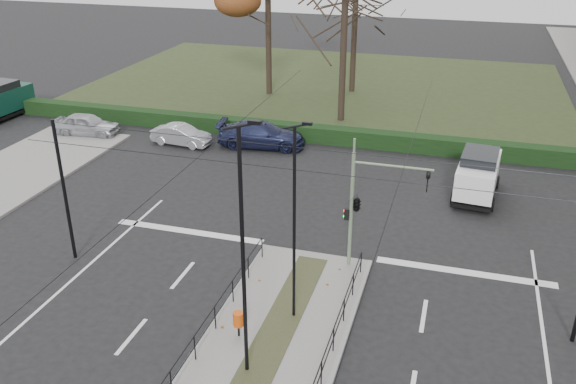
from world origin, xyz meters
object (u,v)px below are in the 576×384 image
(litter_bin, at_px, (238,319))
(white_van, at_px, (478,173))
(streetlamp_median_near, at_px, (244,254))
(parked_car_third, at_px, (261,135))
(parked_car_first, at_px, (87,125))
(traffic_light, at_px, (359,202))
(streetlamp_median_far, at_px, (295,224))
(parked_car_second, at_px, (181,135))

(litter_bin, height_order, white_van, white_van)
(streetlamp_median_near, bearing_deg, parked_car_third, 107.52)
(litter_bin, distance_m, parked_car_first, 23.54)
(traffic_light, relative_size, parked_car_third, 0.91)
(traffic_light, height_order, parked_car_first, traffic_light)
(litter_bin, bearing_deg, white_van, 62.17)
(traffic_light, distance_m, parked_car_first, 22.58)
(traffic_light, bearing_deg, parked_car_third, 123.69)
(litter_bin, relative_size, white_van, 0.20)
(traffic_light, distance_m, streetlamp_median_far, 4.31)
(parked_car_first, relative_size, parked_car_third, 0.79)
(traffic_light, relative_size, parked_car_second, 1.28)
(parked_car_second, distance_m, white_van, 17.73)
(parked_car_first, xyz_separation_m, white_van, (24.10, -2.53, 0.52))
(streetlamp_median_near, height_order, parked_car_first, streetlamp_median_near)
(streetlamp_median_near, distance_m, streetlamp_median_far, 3.20)
(parked_car_first, bearing_deg, parked_car_second, -95.19)
(streetlamp_median_near, xyz_separation_m, parked_car_second, (-10.93, 18.23, -3.66))
(traffic_light, height_order, streetlamp_median_far, streetlamp_median_far)
(parked_car_first, xyz_separation_m, parked_car_second, (6.59, 0.12, -0.10))
(parked_car_first, bearing_deg, litter_bin, -141.14)
(parked_car_third, bearing_deg, traffic_light, -153.01)
(traffic_light, height_order, litter_bin, traffic_light)
(traffic_light, relative_size, parked_car_first, 1.14)
(traffic_light, relative_size, litter_bin, 5.21)
(streetlamp_median_near, xyz_separation_m, streetlamp_median_far, (0.62, 3.10, -0.49))
(litter_bin, distance_m, parked_car_third, 18.58)
(parked_car_second, height_order, white_van, white_van)
(streetlamp_median_near, relative_size, parked_car_first, 1.93)
(parked_car_first, height_order, parked_car_third, parked_car_third)
(litter_bin, relative_size, parked_car_first, 0.22)
(litter_bin, distance_m, streetlamp_median_far, 3.70)
(streetlamp_median_near, relative_size, parked_car_second, 2.17)
(parked_car_third, bearing_deg, parked_car_first, 89.29)
(traffic_light, relative_size, streetlamp_median_near, 0.59)
(parked_car_third, xyz_separation_m, white_van, (12.69, -3.73, 0.46))
(traffic_light, xyz_separation_m, streetlamp_median_far, (-1.44, -3.98, 0.85))
(streetlamp_median_near, height_order, white_van, streetlamp_median_near)
(litter_bin, bearing_deg, parked_car_first, 135.08)
(streetlamp_median_far, bearing_deg, parked_car_first, 140.39)
(white_van, bearing_deg, parked_car_first, 174.01)
(traffic_light, xyz_separation_m, streetlamp_median_near, (-2.06, -7.08, 1.34))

